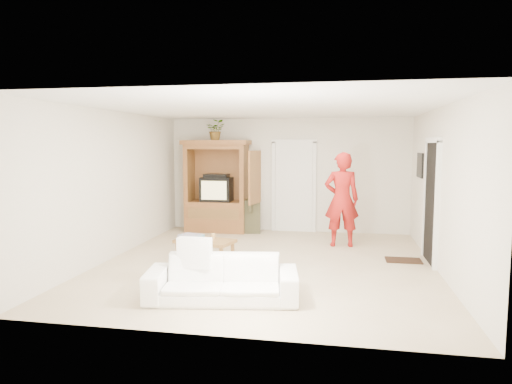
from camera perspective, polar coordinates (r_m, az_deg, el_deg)
floor at (r=7.81m, az=1.36°, el=-8.92°), size 6.00×6.00×0.00m
ceiling at (r=7.57m, az=1.41°, el=10.46°), size 6.00×6.00×0.00m
wall_back at (r=10.55m, az=3.97°, el=2.12°), size 5.50×0.00×5.50m
wall_front at (r=4.67m, az=-4.46°, el=-2.78°), size 5.50×0.00×5.50m
wall_left at (r=8.47m, az=-17.32°, el=0.91°), size 0.00×6.00×6.00m
wall_right at (r=7.65m, az=22.18°, el=0.22°), size 0.00×6.00×6.00m
armoire at (r=10.55m, az=-4.79°, el=-0.02°), size 1.82×1.14×2.10m
door_back at (r=10.53m, az=4.75°, el=0.58°), size 0.85×0.05×2.04m
doorway_right at (r=8.26m, az=21.10°, el=-1.30°), size 0.05×0.90×2.04m
framed_picture at (r=9.49m, az=19.83°, el=3.16°), size 0.03×0.60×0.48m
doormat at (r=8.37m, az=17.95°, el=-8.12°), size 0.60×0.40×0.02m
plant at (r=10.47m, az=-5.04°, el=7.72°), size 0.47×0.42×0.46m
man at (r=9.11m, az=10.66°, el=-0.93°), size 0.72×0.52×1.86m
sofa at (r=6.00m, az=-4.26°, el=-10.76°), size 2.03×1.04×0.57m
coffee_table at (r=7.98m, az=-6.39°, el=-6.28°), size 1.09×0.76×0.37m
towel at (r=8.04m, az=-8.12°, el=-5.57°), size 0.45×0.39×0.08m
candle at (r=7.96m, az=-5.37°, el=-5.57°), size 0.08×0.08×0.10m
backpack_black at (r=10.61m, az=-1.22°, el=-3.63°), size 0.44×0.35×0.47m
backpack_olive at (r=10.37m, az=-0.58°, el=-3.06°), size 0.45×0.37×0.76m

